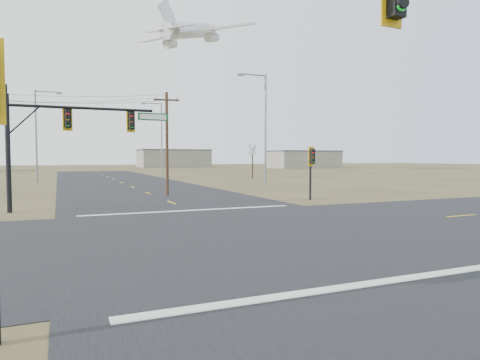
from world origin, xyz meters
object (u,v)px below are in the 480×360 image
at_px(streetlight_b, 160,135).
at_px(streetlight_a, 263,123).
at_px(utility_pole_near, 167,141).
at_px(mast_arm_far, 71,128).
at_px(bare_tree_c, 252,149).
at_px(pedestal_signal_ne, 312,160).
at_px(streetlight_c, 38,131).

bearing_deg(streetlight_b, streetlight_a, -72.94).
bearing_deg(utility_pole_near, mast_arm_far, -136.01).
height_order(streetlight_b, bare_tree_c, streetlight_b).
bearing_deg(utility_pole_near, streetlight_a, 29.05).
bearing_deg(streetlight_b, bare_tree_c, -35.35).
bearing_deg(streetlight_a, pedestal_signal_ne, -101.04).
bearing_deg(streetlight_c, pedestal_signal_ne, -67.89).
relative_size(streetlight_c, bare_tree_c, 2.07).
bearing_deg(streetlight_b, utility_pole_near, -96.64).
height_order(streetlight_a, streetlight_c, streetlight_a).
relative_size(utility_pole_near, streetlight_a, 0.70).
bearing_deg(pedestal_signal_ne, streetlight_b, 76.99).
distance_m(utility_pole_near, bare_tree_c, 27.32).
xyz_separation_m(streetlight_c, bare_tree_c, (26.98, -0.87, -1.97)).
relative_size(mast_arm_far, streetlight_a, 0.77).
xyz_separation_m(mast_arm_far, streetlight_b, (13.32, 37.36, 1.60)).
relative_size(mast_arm_far, utility_pole_near, 1.10).
relative_size(mast_arm_far, streetlight_c, 0.82).
relative_size(streetlight_a, streetlight_b, 1.03).
bearing_deg(utility_pole_near, bare_tree_c, 51.19).
height_order(utility_pole_near, streetlight_b, streetlight_b).
bearing_deg(pedestal_signal_ne, bare_tree_c, 56.79).
distance_m(pedestal_signal_ne, utility_pole_near, 11.31).
distance_m(mast_arm_far, bare_tree_c, 37.13).
bearing_deg(bare_tree_c, mast_arm_far, -130.72).
bearing_deg(mast_arm_far, utility_pole_near, 20.55).
height_order(mast_arm_far, streetlight_c, streetlight_c).
bearing_deg(streetlight_c, streetlight_b, 17.68).
distance_m(mast_arm_far, utility_pole_near, 9.87).
height_order(pedestal_signal_ne, utility_pole_near, utility_pole_near).
bearing_deg(streetlight_c, streetlight_a, -46.35).
bearing_deg(utility_pole_near, streetlight_c, 113.99).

